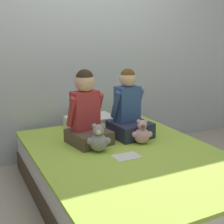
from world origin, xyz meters
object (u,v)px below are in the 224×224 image
object	(u,v)px
child_on_right	(129,111)
pillow_at_headboard	(90,122)
sign_card	(127,156)
teddy_bear_held_by_left_child	(99,140)
bed	(128,175)
teddy_bear_held_by_right_child	(142,133)
child_on_left	(86,113)

from	to	relation	value
child_on_right	pillow_at_headboard	distance (m)	0.53
sign_card	teddy_bear_held_by_left_child	bearing A→B (deg)	126.01
bed	teddy_bear_held_by_right_child	size ratio (longest dim) A/B	9.01
sign_card	child_on_left	bearing A→B (deg)	109.00
child_on_left	teddy_bear_held_by_right_child	xyz separation A→B (m)	(0.43, -0.25, -0.19)
child_on_right	sign_card	bearing A→B (deg)	-126.18
bed	sign_card	world-z (taller)	sign_card
sign_card	bed	bearing A→B (deg)	49.63
child_on_right	bed	bearing A→B (deg)	-124.37
bed	child_on_right	xyz separation A→B (m)	(0.22, 0.39, 0.44)
child_on_right	pillow_at_headboard	world-z (taller)	child_on_right
bed	teddy_bear_held_by_left_child	distance (m)	0.39
child_on_left	pillow_at_headboard	distance (m)	0.54
teddy_bear_held_by_left_child	teddy_bear_held_by_right_child	world-z (taller)	teddy_bear_held_by_left_child
bed	teddy_bear_held_by_right_child	bearing A→B (deg)	33.78
teddy_bear_held_by_left_child	pillow_at_headboard	xyz separation A→B (m)	(0.21, 0.68, -0.05)
child_on_right	pillow_at_headboard	xyz separation A→B (m)	(-0.22, 0.44, -0.19)
bed	teddy_bear_held_by_right_child	xyz separation A→B (m)	(0.22, 0.15, 0.29)
bed	teddy_bear_held_by_left_child	size ratio (longest dim) A/B	8.35
teddy_bear_held_by_left_child	teddy_bear_held_by_right_child	size ratio (longest dim) A/B	1.08
bed	teddy_bear_held_by_left_child	world-z (taller)	teddy_bear_held_by_left_child
teddy_bear_held_by_right_child	sign_card	distance (m)	0.36
child_on_right	teddy_bear_held_by_left_child	distance (m)	0.51
bed	sign_card	xyz separation A→B (m)	(-0.06, -0.07, 0.20)
child_on_left	teddy_bear_held_by_left_child	world-z (taller)	child_on_left
teddy_bear_held_by_right_child	bed	bearing A→B (deg)	-124.59
child_on_right	sign_card	xyz separation A→B (m)	(-0.27, -0.45, -0.24)
child_on_left	pillow_at_headboard	size ratio (longest dim) A/B	1.34
teddy_bear_held_by_right_child	teddy_bear_held_by_left_child	bearing A→B (deg)	-158.10
sign_card	child_on_right	bearing A→B (deg)	58.98
pillow_at_headboard	teddy_bear_held_by_left_child	bearing A→B (deg)	-106.96
child_on_left	teddy_bear_held_by_right_child	distance (m)	0.53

